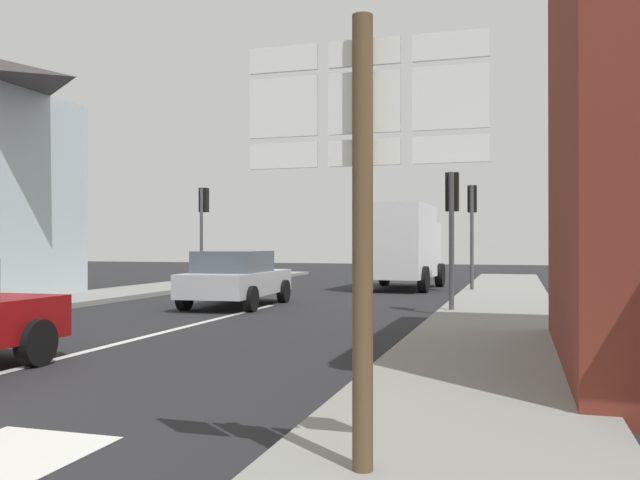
% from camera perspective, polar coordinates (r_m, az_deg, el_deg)
% --- Properties ---
extents(ground_plane, '(80.00, 80.00, 0.00)m').
position_cam_1_polar(ground_plane, '(16.31, -6.63, -6.16)').
color(ground_plane, '#232326').
extents(sidewalk_right, '(2.65, 44.00, 0.14)m').
position_cam_1_polar(sidewalk_right, '(13.04, 14.45, -7.32)').
color(sidewalk_right, gray).
rests_on(sidewalk_right, ground).
extents(lane_centre_stripe, '(0.16, 12.00, 0.01)m').
position_cam_1_polar(lane_centre_stripe, '(12.75, -13.75, -7.76)').
color(lane_centre_stripe, silver).
rests_on(lane_centre_stripe, ground).
extents(sedan_far, '(2.10, 4.27, 1.47)m').
position_cam_1_polar(sedan_far, '(17.96, -7.12, -3.19)').
color(sedan_far, '#B7BABF').
rests_on(sedan_far, ground).
extents(delivery_truck, '(2.70, 5.10, 3.05)m').
position_cam_1_polar(delivery_truck, '(24.71, 6.90, -0.34)').
color(delivery_truck, silver).
rests_on(delivery_truck, ground).
extents(route_sign_post, '(1.66, 0.14, 3.20)m').
position_cam_1_polar(route_sign_post, '(4.55, 3.69, 4.01)').
color(route_sign_post, brown).
rests_on(route_sign_post, ground).
extents(traffic_light_near_right, '(0.30, 0.49, 3.32)m').
position_cam_1_polar(traffic_light_near_right, '(15.98, 11.13, 2.55)').
color(traffic_light_near_right, '#47474C').
rests_on(traffic_light_near_right, ground).
extents(traffic_light_far_left, '(0.30, 0.49, 3.74)m').
position_cam_1_polar(traffic_light_far_left, '(25.39, -9.87, 2.19)').
color(traffic_light_far_left, '#47474C').
rests_on(traffic_light_far_left, ground).
extents(traffic_light_far_right, '(0.30, 0.49, 3.62)m').
position_cam_1_polar(traffic_light_far_right, '(23.11, 12.77, 2.21)').
color(traffic_light_far_right, '#47474C').
rests_on(traffic_light_far_right, ground).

